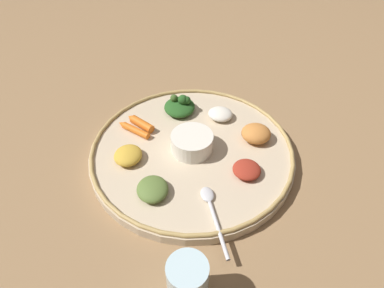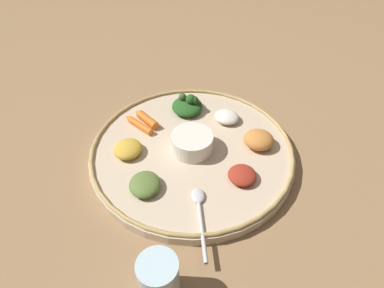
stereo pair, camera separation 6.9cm
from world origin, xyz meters
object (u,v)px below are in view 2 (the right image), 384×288
at_px(greens_pile, 188,105).
at_px(drinking_glass, 159,282).
at_px(carrot_near_spoon, 146,119).
at_px(carrot_outer, 138,124).
at_px(spoon, 200,210).
at_px(center_bowl, 192,142).

height_order(greens_pile, drinking_glass, drinking_glass).
bearing_deg(drinking_glass, greens_pile, -117.78).
distance_m(carrot_near_spoon, carrot_outer, 0.02).
bearing_deg(carrot_outer, carrot_near_spoon, -152.89).
xyz_separation_m(spoon, drinking_glass, (0.11, 0.10, 0.01)).
distance_m(spoon, greens_pile, 0.28).
relative_size(carrot_outer, drinking_glass, 0.89).
xyz_separation_m(greens_pile, carrot_outer, (0.12, 0.01, -0.01)).
relative_size(greens_pile, carrot_near_spoon, 1.36).
bearing_deg(center_bowl, spoon, 72.15).
bearing_deg(carrot_near_spoon, carrot_outer, 27.11).
height_order(carrot_near_spoon, drinking_glass, drinking_glass).
bearing_deg(carrot_near_spoon, spoon, 92.95).
bearing_deg(greens_pile, center_bowl, 71.53).
xyz_separation_m(spoon, greens_pile, (-0.09, -0.27, 0.01)).
bearing_deg(center_bowl, drinking_glass, 58.10).
distance_m(carrot_outer, drinking_glass, 0.36).
relative_size(greens_pile, drinking_glass, 1.12).
bearing_deg(spoon, carrot_outer, -82.45).
distance_m(center_bowl, carrot_outer, 0.14).
xyz_separation_m(center_bowl, carrot_outer, (0.08, -0.11, -0.01)).
distance_m(greens_pile, carrot_near_spoon, 0.10).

